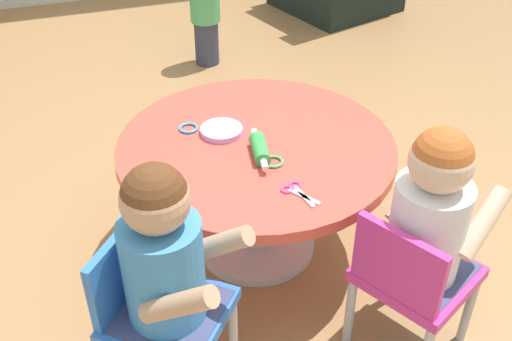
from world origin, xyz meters
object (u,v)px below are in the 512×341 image
rolling_pin (260,149)px  child_chair_right (411,278)px  child_chair_left (158,310)px  seated_child_left (163,252)px  craft_table (256,167)px  toddler_standing (205,4)px  craft_scissors (297,192)px  seated_child_right (432,211)px

rolling_pin → child_chair_right: bearing=-61.6°
child_chair_left → child_chair_right: size_ratio=1.00×
child_chair_left → seated_child_left: (0.03, -0.03, 0.23)m
child_chair_left → rolling_pin: size_ratio=2.33×
craft_table → toddler_standing: size_ratio=1.41×
craft_scissors → seated_child_right: bearing=-44.8°
child_chair_left → toddler_standing: bearing=71.4°
seated_child_left → toddler_standing: (0.67, 2.11, -0.17)m
child_chair_right → rolling_pin: (-0.28, 0.52, 0.18)m
child_chair_left → child_chair_right: bearing=-9.6°
child_chair_left → seated_child_left: 0.23m
craft_scissors → toddler_standing: bearing=83.2°
craft_table → seated_child_left: seated_child_left is taller
child_chair_right → rolling_pin: size_ratio=2.33×
craft_table → toddler_standing: toddler_standing is taller
toddler_standing → craft_scissors: (-0.23, -1.91, 0.11)m
seated_child_left → seated_child_right: (0.72, -0.08, 0.00)m
seated_child_left → craft_table: bearing=50.1°
craft_scissors → child_chair_right: bearing=-50.5°
child_chair_left → rolling_pin: bearing=42.4°
child_chair_right → toddler_standing: size_ratio=0.80×
toddler_standing → rolling_pin: size_ratio=2.92×
child_chair_left → seated_child_right: bearing=-7.8°
child_chair_left → rolling_pin: (0.44, 0.40, 0.18)m
child_chair_left → craft_scissors: 0.53m
seated_child_left → rolling_pin: (0.40, 0.42, -0.04)m
child_chair_left → toddler_standing: size_ratio=0.80×
craft_table → seated_child_right: bearing=-62.3°
child_chair_left → craft_scissors: child_chair_left is taller
seated_child_left → rolling_pin: seated_child_left is taller
seated_child_right → seated_child_left: bearing=173.9°
craft_table → craft_scissors: 0.32m
toddler_standing → craft_scissors: toddler_standing is taller
craft_table → child_chair_right: child_chair_right is taller
seated_child_left → child_chair_left: bearing=139.7°
seated_child_left → rolling_pin: 0.59m
seated_child_left → rolling_pin: size_ratio=2.22×
seated_child_left → toddler_standing: seated_child_left is taller
child_chair_right → rolling_pin: bearing=118.4°
toddler_standing → craft_table: bearing=-99.0°
craft_table → child_chair_right: bearing=-65.8°
craft_table → seated_child_left: (-0.42, -0.50, 0.17)m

